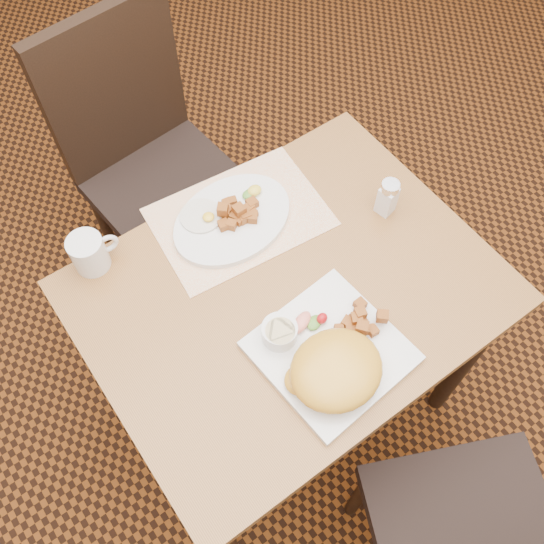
% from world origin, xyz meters
% --- Properties ---
extents(ground, '(8.00, 8.00, 0.00)m').
position_xyz_m(ground, '(0.00, 0.00, 0.00)').
color(ground, black).
rests_on(ground, ground).
extents(table, '(0.90, 0.70, 0.75)m').
position_xyz_m(table, '(0.00, 0.00, 0.64)').
color(table, '#96602E').
rests_on(table, ground).
extents(chair_far, '(0.46, 0.47, 0.97)m').
position_xyz_m(chair_far, '(0.00, 0.71, 0.54)').
color(chair_far, black).
rests_on(chair_far, ground).
extents(placemat, '(0.43, 0.32, 0.00)m').
position_xyz_m(placemat, '(0.02, 0.23, 0.75)').
color(placemat, white).
rests_on(placemat, table).
extents(plate_square, '(0.30, 0.30, 0.02)m').
position_xyz_m(plate_square, '(-0.02, -0.17, 0.76)').
color(plate_square, silver).
rests_on(plate_square, table).
extents(plate_oval, '(0.33, 0.26, 0.02)m').
position_xyz_m(plate_oval, '(-0.00, 0.23, 0.76)').
color(plate_oval, silver).
rests_on(plate_oval, placemat).
extents(hollandaise_mound, '(0.20, 0.17, 0.07)m').
position_xyz_m(hollandaise_mound, '(-0.05, -0.22, 0.80)').
color(hollandaise_mound, gold).
rests_on(hollandaise_mound, plate_square).
extents(ramekin, '(0.08, 0.08, 0.04)m').
position_xyz_m(ramekin, '(-0.09, -0.08, 0.79)').
color(ramekin, silver).
rests_on(ramekin, plate_square).
extents(garnish_sq, '(0.09, 0.06, 0.03)m').
position_xyz_m(garnish_sq, '(-0.02, -0.10, 0.78)').
color(garnish_sq, '#387223').
rests_on(garnish_sq, plate_square).
extents(fried_egg, '(0.10, 0.10, 0.02)m').
position_xyz_m(fried_egg, '(-0.06, 0.27, 0.77)').
color(fried_egg, white).
rests_on(fried_egg, plate_oval).
extents(garnish_ov, '(0.05, 0.03, 0.02)m').
position_xyz_m(garnish_ov, '(0.08, 0.26, 0.78)').
color(garnish_ov, '#387223').
rests_on(garnish_ov, plate_oval).
extents(salt_shaker, '(0.05, 0.05, 0.10)m').
position_xyz_m(salt_shaker, '(0.32, 0.04, 0.80)').
color(salt_shaker, white).
rests_on(salt_shaker, table).
extents(coffee_mug, '(0.11, 0.08, 0.09)m').
position_xyz_m(coffee_mug, '(-0.32, 0.32, 0.80)').
color(coffee_mug, silver).
rests_on(coffee_mug, table).
extents(home_fries_sq, '(0.12, 0.09, 0.04)m').
position_xyz_m(home_fries_sq, '(0.06, -0.16, 0.78)').
color(home_fries_sq, '#9C5219').
rests_on(home_fries_sq, plate_square).
extents(home_fries_ov, '(0.12, 0.10, 0.04)m').
position_xyz_m(home_fries_ov, '(0.01, 0.22, 0.78)').
color(home_fries_ov, '#9C5219').
rests_on(home_fries_ov, plate_oval).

